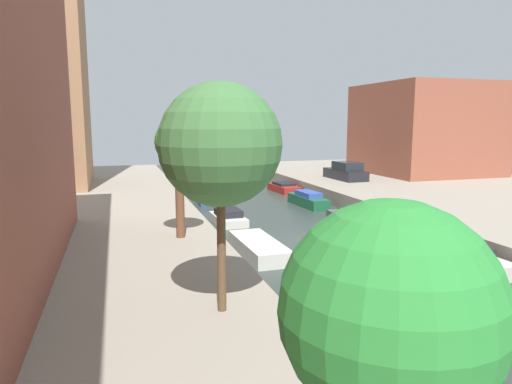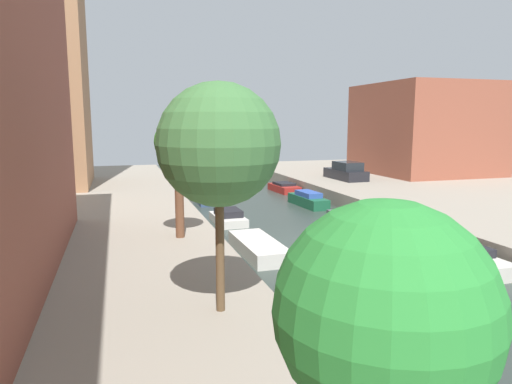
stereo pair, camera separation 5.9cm
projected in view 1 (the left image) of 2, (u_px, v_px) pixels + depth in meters
The scene contains 15 objects.
ground_plane at pixel (319, 243), 21.77m from camera, with size 84.00×84.00×0.00m, color #2D3833.
low_block_right at pixel (424, 129), 41.84m from camera, with size 10.00×10.60×8.05m, color brown.
street_tree_0 at pixel (389, 314), 4.27m from camera, with size 2.11×2.11×4.02m.
street_tree_1 at pixel (220, 145), 10.90m from camera, with size 2.99×2.99×5.66m.
street_tree_2 at pixel (178, 145), 18.23m from camera, with size 1.89×1.89×4.85m.
parked_car at pixel (346, 172), 37.54m from camera, with size 1.97×4.41×1.46m.
moored_boat_left_1 at pixel (347, 321), 12.45m from camera, with size 1.53×4.35×0.67m.
moored_boat_left_2 at pixel (259, 247), 19.80m from camera, with size 1.64×4.42×0.61m.
moored_boat_left_3 at pixel (228, 217), 25.87m from camera, with size 1.60×3.15×0.81m.
moored_boat_left_4 at pixel (206, 196), 32.55m from camera, with size 1.43×3.87×0.99m.
moored_boat_left_5 at pixel (192, 184), 38.78m from camera, with size 1.75×4.08×0.99m.
moored_boat_right_2 at pixel (461, 257), 18.09m from camera, with size 1.72×4.14×0.92m.
moored_boat_right_3 at pixel (357, 220), 24.91m from camera, with size 1.84×4.39×0.91m.
moored_boat_right_4 at pixel (308, 200), 31.13m from camera, with size 1.50×4.01×1.01m.
moored_boat_right_5 at pixel (284, 188), 37.50m from camera, with size 1.78×3.54×0.76m.
Camera 1 is at (-9.05, -19.35, 5.71)m, focal length 32.09 mm.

